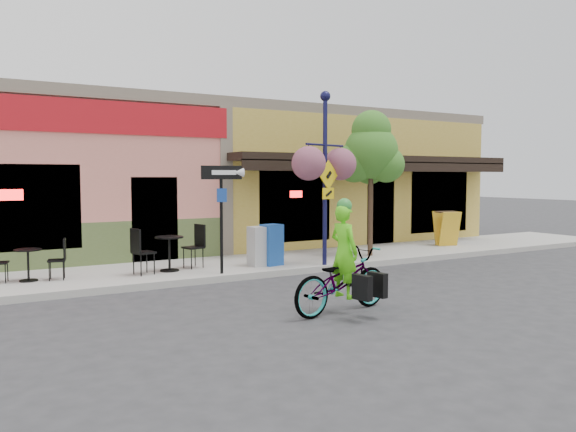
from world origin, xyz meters
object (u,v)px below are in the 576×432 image
object	(u,v)px
bicycle	(341,280)
cyclist_rider	(344,266)
one_way_sign	(221,220)
street_tree	(371,182)
newspaper_box_blue	(272,245)
building	(205,178)
lamp_post	(325,179)
newspaper_box_grey	(259,246)

from	to	relation	value
bicycle	cyclist_rider	xyz separation A→B (m)	(0.05, 0.00, 0.24)
bicycle	one_way_sign	distance (m)	3.91
cyclist_rider	street_tree	world-z (taller)	street_tree
street_tree	newspaper_box_blue	bearing A→B (deg)	-177.63
one_way_sign	street_tree	xyz separation A→B (m)	(4.68, 0.61, 0.80)
building	lamp_post	distance (m)	6.86
bicycle	one_way_sign	size ratio (longest dim) A/B	0.87
one_way_sign	building	bearing A→B (deg)	80.19
building	newspaper_box_grey	world-z (taller)	building
cyclist_rider	lamp_post	distance (m)	4.45
cyclist_rider	newspaper_box_grey	distance (m)	4.38
building	newspaper_box_grey	distance (m)	6.48
one_way_sign	newspaper_box_blue	world-z (taller)	one_way_sign
newspaper_box_blue	bicycle	bearing A→B (deg)	-112.69
lamp_post	one_way_sign	world-z (taller)	lamp_post
newspaper_box_blue	newspaper_box_grey	bearing A→B (deg)	158.10
one_way_sign	newspaper_box_grey	bearing A→B (deg)	33.43
cyclist_rider	street_tree	xyz separation A→B (m)	(4.06, 4.40, 1.36)
cyclist_rider	building	bearing A→B (deg)	-18.10
lamp_post	street_tree	size ratio (longest dim) A/B	1.06
bicycle	street_tree	size ratio (longest dim) A/B	0.52
building	street_tree	xyz separation A→B (m)	(2.38, -6.11, -0.10)
bicycle	building	bearing A→B (deg)	-18.37
building	lamp_post	size ratio (longest dim) A/B	4.30
cyclist_rider	newspaper_box_blue	bearing A→B (deg)	-21.17
newspaper_box_blue	street_tree	bearing A→B (deg)	-7.56
street_tree	one_way_sign	bearing A→B (deg)	-172.53
newspaper_box_blue	building	bearing A→B (deg)	73.14
one_way_sign	newspaper_box_grey	xyz separation A→B (m)	(1.21, 0.55, -0.72)
building	one_way_sign	xyz separation A→B (m)	(-2.29, -6.73, -0.90)
newspaper_box_grey	street_tree	bearing A→B (deg)	-2.74
cyclist_rider	one_way_sign	world-z (taller)	one_way_sign
one_way_sign	newspaper_box_grey	distance (m)	1.52
cyclist_rider	lamp_post	world-z (taller)	lamp_post
building	cyclist_rider	bearing A→B (deg)	-99.05
lamp_post	street_tree	bearing A→B (deg)	4.97
bicycle	cyclist_rider	distance (m)	0.25
lamp_post	building	bearing A→B (deg)	77.95
lamp_post	street_tree	distance (m)	2.13
cyclist_rider	lamp_post	size ratio (longest dim) A/B	0.38
newspaper_box_grey	building	bearing A→B (deg)	76.32
building	cyclist_rider	world-z (taller)	building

